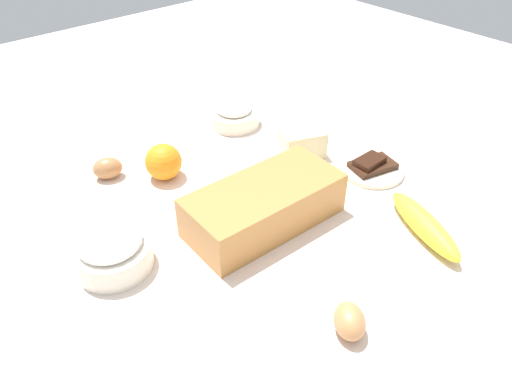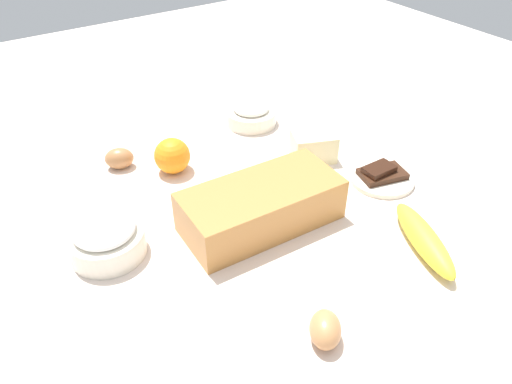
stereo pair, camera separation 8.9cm
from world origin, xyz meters
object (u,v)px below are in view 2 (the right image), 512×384
object	(u,v)px
butter_block	(314,146)
egg_near_butter	(119,158)
egg_beside_bowl	(325,329)
orange_fruit	(172,156)
flour_bowl	(251,114)
sugar_bowl	(106,237)
chocolate_plate	(381,176)
banana	(424,239)
loaf_pan	(261,205)

from	to	relation	value
butter_block	egg_near_butter	distance (m)	0.41
egg_beside_bowl	orange_fruit	bearing A→B (deg)	-91.09
orange_fruit	flour_bowl	bearing A→B (deg)	-161.69
sugar_bowl	egg_near_butter	xyz separation A→B (m)	(-0.11, -0.24, -0.01)
egg_beside_bowl	chocolate_plate	distance (m)	0.41
sugar_bowl	chocolate_plate	bearing A→B (deg)	169.12
egg_beside_bowl	chocolate_plate	world-z (taller)	egg_beside_bowl
egg_near_butter	chocolate_plate	world-z (taller)	egg_near_butter
sugar_bowl	banana	distance (m)	0.53
egg_near_butter	chocolate_plate	xyz separation A→B (m)	(-0.42, 0.34, -0.01)
sugar_bowl	chocolate_plate	world-z (taller)	sugar_bowl
flour_bowl	egg_beside_bowl	bearing A→B (deg)	66.15
orange_fruit	egg_near_butter	distance (m)	0.12
butter_block	sugar_bowl	bearing A→B (deg)	4.75
egg_near_butter	flour_bowl	bearing A→B (deg)	-178.77
loaf_pan	sugar_bowl	size ratio (longest dim) A/B	2.26
loaf_pan	orange_fruit	size ratio (longest dim) A/B	3.87
butter_block	chocolate_plate	bearing A→B (deg)	114.07
butter_block	chocolate_plate	size ratio (longest dim) A/B	0.69
egg_near_butter	egg_beside_bowl	xyz separation A→B (m)	(-0.08, 0.57, 0.00)
egg_near_butter	loaf_pan	bearing A→B (deg)	114.74
loaf_pan	banana	world-z (taller)	loaf_pan
banana	butter_block	distance (m)	0.32
loaf_pan	flour_bowl	bearing A→B (deg)	-118.15
egg_beside_bowl	loaf_pan	bearing A→B (deg)	-104.62
sugar_bowl	banana	world-z (taller)	sugar_bowl
flour_bowl	egg_beside_bowl	distance (m)	0.63
orange_fruit	egg_beside_bowl	bearing A→B (deg)	88.91
egg_near_butter	chocolate_plate	size ratio (longest dim) A/B	0.45
sugar_bowl	orange_fruit	distance (m)	0.26
sugar_bowl	egg_near_butter	size ratio (longest dim) A/B	2.14
flour_bowl	egg_beside_bowl	xyz separation A→B (m)	(0.25, 0.58, -0.00)
banana	butter_block	xyz separation A→B (m)	(-0.02, -0.32, 0.01)
loaf_pan	egg_near_butter	xyz separation A→B (m)	(0.14, -0.31, -0.02)
loaf_pan	flour_bowl	world-z (taller)	loaf_pan
flour_bowl	egg_near_butter	world-z (taller)	flour_bowl
orange_fruit	chocolate_plate	xyz separation A→B (m)	(-0.33, 0.26, -0.03)
orange_fruit	egg_beside_bowl	distance (m)	0.49
loaf_pan	flour_bowl	distance (m)	0.37
chocolate_plate	sugar_bowl	bearing A→B (deg)	-10.88
butter_block	egg_beside_bowl	distance (m)	0.47
flour_bowl	egg_beside_bowl	size ratio (longest dim) A/B	1.97
sugar_bowl	banana	xyz separation A→B (m)	(-0.45, 0.28, -0.01)
loaf_pan	orange_fruit	world-z (taller)	loaf_pan
sugar_bowl	banana	bearing A→B (deg)	147.73
egg_near_butter	egg_beside_bowl	world-z (taller)	same
orange_fruit	egg_beside_bowl	xyz separation A→B (m)	(0.01, 0.49, -0.01)
loaf_pan	flour_bowl	xyz separation A→B (m)	(-0.19, -0.32, -0.02)
banana	chocolate_plate	distance (m)	0.20
loaf_pan	sugar_bowl	bearing A→B (deg)	-14.72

